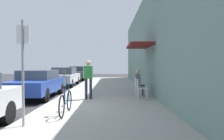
% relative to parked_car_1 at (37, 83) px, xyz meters
% --- Properties ---
extents(ground_plane, '(60.00, 60.00, 0.00)m').
position_rel_parked_car_1_xyz_m(ground_plane, '(1.10, -3.10, -0.71)').
color(ground_plane, '#2D2D30').
extents(sidewalk_slab, '(4.50, 32.00, 0.12)m').
position_rel_parked_car_1_xyz_m(sidewalk_slab, '(3.35, -1.10, -0.65)').
color(sidewalk_slab, '#9E9B93').
rests_on(sidewalk_slab, ground_plane).
extents(building_facade, '(1.40, 32.00, 5.72)m').
position_rel_parked_car_1_xyz_m(building_facade, '(5.75, -1.09, 2.15)').
color(building_facade, gray).
rests_on(building_facade, ground_plane).
extents(parked_car_1, '(1.80, 4.40, 1.36)m').
position_rel_parked_car_1_xyz_m(parked_car_1, '(0.00, 0.00, 0.00)').
color(parked_car_1, navy).
rests_on(parked_car_1, ground_plane).
extents(parked_car_2, '(1.80, 4.40, 1.43)m').
position_rel_parked_car_1_xyz_m(parked_car_2, '(0.00, 5.81, 0.02)').
color(parked_car_2, '#B7B7BC').
rests_on(parked_car_2, ground_plane).
extents(parked_car_3, '(1.80, 4.40, 1.46)m').
position_rel_parked_car_1_xyz_m(parked_car_3, '(0.00, 12.14, 0.04)').
color(parked_car_3, '#47514C').
rests_on(parked_car_3, ground_plane).
extents(parked_car_4, '(1.80, 4.40, 1.35)m').
position_rel_parked_car_1_xyz_m(parked_car_4, '(0.00, 18.08, -0.01)').
color(parked_car_4, navy).
rests_on(parked_car_4, ground_plane).
extents(parking_meter, '(0.12, 0.10, 1.32)m').
position_rel_parked_car_1_xyz_m(parking_meter, '(1.55, -1.13, 0.17)').
color(parking_meter, slate).
rests_on(parking_meter, sidewalk_slab).
extents(street_sign, '(0.32, 0.06, 2.60)m').
position_rel_parked_car_1_xyz_m(street_sign, '(1.50, -5.33, 0.93)').
color(street_sign, gray).
rests_on(street_sign, sidewalk_slab).
extents(bicycle_0, '(0.46, 1.71, 0.90)m').
position_rel_parked_car_1_xyz_m(bicycle_0, '(2.26, -4.04, -0.23)').
color(bicycle_0, black).
rests_on(bicycle_0, sidewalk_slab).
extents(cafe_chair_0, '(0.45, 0.45, 0.87)m').
position_rel_parked_car_1_xyz_m(cafe_chair_0, '(4.92, -1.16, -0.09)').
color(cafe_chair_0, silver).
rests_on(cafe_chair_0, sidewalk_slab).
extents(cafe_chair_1, '(0.44, 0.44, 0.87)m').
position_rel_parked_car_1_xyz_m(cafe_chair_1, '(4.92, -0.32, -0.09)').
color(cafe_chair_1, silver).
rests_on(cafe_chair_1, sidewalk_slab).
extents(seated_patron_1, '(0.43, 0.36, 1.29)m').
position_rel_parked_car_1_xyz_m(seated_patron_1, '(4.98, -0.32, 0.10)').
color(seated_patron_1, '#232838').
rests_on(seated_patron_1, sidewalk_slab).
extents(pedestrian_standing, '(0.36, 0.22, 1.70)m').
position_rel_parked_car_1_xyz_m(pedestrian_standing, '(2.64, -1.21, 0.41)').
color(pedestrian_standing, '#232838').
rests_on(pedestrian_standing, sidewalk_slab).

